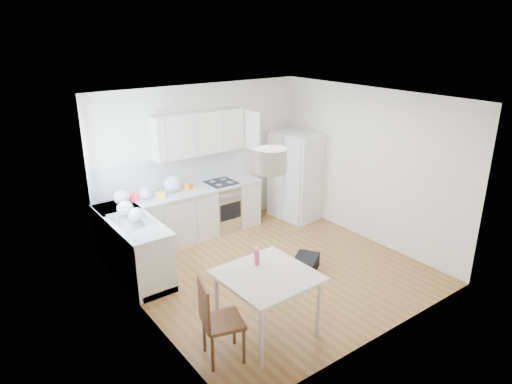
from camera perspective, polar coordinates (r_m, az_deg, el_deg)
floor at (r=7.37m, az=2.06°, el=-9.61°), size 4.20×4.20×0.00m
ceiling at (r=6.47m, az=2.36°, el=11.65°), size 4.20×4.20×0.00m
wall_back at (r=8.47m, az=-6.69°, el=4.18°), size 4.20×0.00×4.20m
wall_left at (r=5.82m, az=-14.26°, el=-3.81°), size 0.00×4.20×4.20m
wall_right at (r=8.21m, az=13.77°, el=3.24°), size 0.00×4.20×4.20m
window_glassblock at (r=6.71m, az=-18.27°, el=2.63°), size 0.02×1.00×1.00m
cabinets_back at (r=8.25m, az=-9.00°, el=-3.07°), size 3.00×0.60×0.88m
cabinets_left at (r=7.32m, az=-15.16°, el=-6.68°), size 0.60×1.80×0.88m
counter_back at (r=8.08m, az=-9.18°, el=-0.07°), size 3.02×0.64×0.04m
counter_left at (r=7.13m, az=-15.49°, el=-3.36°), size 0.64×1.82×0.04m
backsplash_back at (r=8.23m, az=-10.25°, el=2.52°), size 3.00×0.01×0.58m
backsplash_left at (r=6.93m, az=-17.97°, el=-1.54°), size 0.01×1.80×0.58m
upper_cabinets at (r=8.13m, az=-7.19°, el=7.32°), size 1.70×0.32×0.75m
range_oven at (r=8.61m, az=-4.30°, el=-1.86°), size 0.50×0.61×0.88m
sink at (r=7.08m, az=-15.35°, el=-3.39°), size 0.50×0.80×0.16m
refrigerator at (r=9.05m, az=5.23°, el=2.07°), size 0.94×0.97×1.73m
dining_table at (r=5.61m, az=1.41°, el=-11.09°), size 1.10×1.10×0.84m
dining_chair at (r=5.37m, az=-4.12°, el=-15.64°), size 0.53×0.53×1.02m
drink_bottle at (r=5.72m, az=0.10°, el=-7.94°), size 0.08×0.08×0.24m
gym_bag at (r=7.29m, az=6.21°, el=-8.98°), size 0.62×0.57×0.24m
pendant_lamp at (r=5.26m, az=1.90°, el=3.92°), size 0.37×0.37×0.29m
grocery_bag_a at (r=7.68m, az=-16.47°, el=-0.65°), size 0.26×0.22×0.24m
grocery_bag_b at (r=7.80m, az=-13.63°, el=-0.21°), size 0.22×0.18×0.19m
grocery_bag_c at (r=8.05m, az=-10.41°, el=0.97°), size 0.31×0.27×0.28m
grocery_bag_d at (r=7.24m, az=-16.04°, el=-1.93°), size 0.25×0.21×0.22m
grocery_bag_e at (r=6.96m, az=-14.73°, el=-2.76°), size 0.23×0.20×0.21m
snack_orange at (r=8.17m, az=-8.43°, el=0.72°), size 0.18×0.15×0.10m
snack_yellow at (r=7.84m, az=-11.79°, el=-0.34°), size 0.17×0.16×0.10m
snack_red at (r=7.79m, az=-15.25°, el=-0.68°), size 0.18×0.11×0.12m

